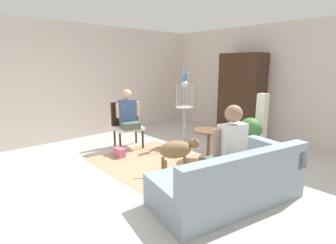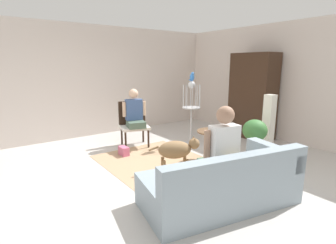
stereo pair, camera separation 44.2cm
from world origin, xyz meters
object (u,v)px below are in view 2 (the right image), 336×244
at_px(round_end_table, 212,141).
at_px(armoire_cabinet, 253,96).
at_px(armchair, 133,120).
at_px(dog, 177,150).
at_px(column_lamp, 268,127).
at_px(person_on_couch, 222,146).
at_px(person_on_armchair, 134,112).
at_px(couch, 224,184).
at_px(handbag, 124,151).
at_px(parrot, 192,77).
at_px(bird_cage_stand, 191,112).
at_px(potted_plant, 255,135).

distance_m(round_end_table, armoire_cabinet, 2.24).
height_order(armchair, dog, armchair).
bearing_deg(column_lamp, person_on_couch, -71.50).
relative_size(dog, armoire_cabinet, 0.38).
bearing_deg(dog, person_on_armchair, 175.68).
bearing_deg(armoire_cabinet, couch, -58.55).
bearing_deg(handbag, dog, 15.58).
bearing_deg(person_on_armchair, round_end_table, 25.06).
height_order(person_on_armchair, handbag, person_on_armchair).
relative_size(armchair, parrot, 5.05).
height_order(parrot, handbag, parrot).
xyz_separation_m(bird_cage_stand, potted_plant, (1.65, 0.10, -0.20)).
relative_size(armchair, person_on_armchair, 1.21).
bearing_deg(bird_cage_stand, armchair, -125.52).
height_order(armchair, parrot, parrot).
bearing_deg(person_on_armchair, armoire_cabinet, 69.95).
distance_m(couch, parrot, 3.00).
distance_m(column_lamp, armoire_cabinet, 1.62).
bearing_deg(handbag, couch, 4.10).
distance_m(bird_cage_stand, potted_plant, 1.66).
distance_m(couch, round_end_table, 1.68).
relative_size(parrot, potted_plant, 0.23).
xyz_separation_m(bird_cage_stand, handbag, (-0.22, -1.62, -0.67)).
height_order(person_on_couch, armoire_cabinet, armoire_cabinet).
xyz_separation_m(couch, dog, (-1.24, 0.18, 0.11)).
relative_size(couch, armoire_cabinet, 1.04).
xyz_separation_m(dog, parrot, (-1.07, 1.26, 1.16)).
relative_size(couch, bird_cage_stand, 1.50).
xyz_separation_m(person_on_armchair, potted_plant, (2.27, 1.23, -0.24)).
xyz_separation_m(parrot, armoire_cabinet, (0.40, 1.68, -0.51)).
xyz_separation_m(round_end_table, potted_plant, (0.62, 0.46, 0.18)).
distance_m(couch, column_lamp, 2.23).
relative_size(dog, potted_plant, 0.95).
bearing_deg(potted_plant, dog, -112.76).
xyz_separation_m(person_on_couch, column_lamp, (-0.71, 2.11, -0.18)).
bearing_deg(person_on_armchair, column_lamp, 38.96).
bearing_deg(dog, handbag, -164.42).
relative_size(couch, parrot, 11.02).
distance_m(parrot, armoire_cabinet, 1.80).
height_order(person_on_armchair, bird_cage_stand, bird_cage_stand).
distance_m(person_on_couch, bird_cage_stand, 2.71).
bearing_deg(person_on_couch, dog, 169.97).
bearing_deg(parrot, potted_plant, 3.63).
height_order(person_on_armchair, column_lamp, person_on_armchair).
distance_m(couch, dog, 1.25).
bearing_deg(bird_cage_stand, parrot, 0.00).
distance_m(armchair, potted_plant, 2.70).
relative_size(parrot, handbag, 0.80).
distance_m(armchair, handbag, 0.91).
distance_m(armchair, column_lamp, 2.91).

